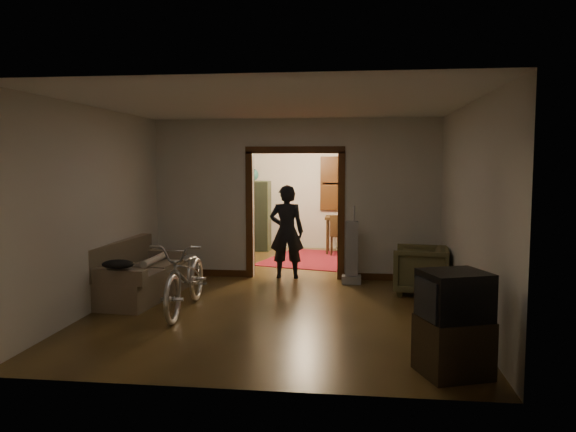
% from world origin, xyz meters
% --- Properties ---
extents(floor, '(5.00, 8.50, 0.01)m').
position_xyz_m(floor, '(0.00, 0.00, 0.00)').
color(floor, '#3D2B13').
rests_on(floor, ground).
extents(ceiling, '(5.00, 8.50, 0.01)m').
position_xyz_m(ceiling, '(0.00, 0.00, 2.80)').
color(ceiling, white).
rests_on(ceiling, floor).
extents(wall_back, '(5.00, 0.02, 2.80)m').
position_xyz_m(wall_back, '(0.00, 4.25, 1.40)').
color(wall_back, beige).
rests_on(wall_back, floor).
extents(wall_left, '(0.02, 8.50, 2.80)m').
position_xyz_m(wall_left, '(-2.50, 0.00, 1.40)').
color(wall_left, beige).
rests_on(wall_left, floor).
extents(wall_right, '(0.02, 8.50, 2.80)m').
position_xyz_m(wall_right, '(2.50, 0.00, 1.40)').
color(wall_right, beige).
rests_on(wall_right, floor).
extents(partition_wall, '(5.00, 0.14, 2.80)m').
position_xyz_m(partition_wall, '(0.00, 0.75, 1.40)').
color(partition_wall, beige).
rests_on(partition_wall, floor).
extents(door_casing, '(1.74, 0.20, 2.32)m').
position_xyz_m(door_casing, '(0.00, 0.75, 1.10)').
color(door_casing, '#3D210E').
rests_on(door_casing, floor).
extents(far_window, '(0.98, 0.06, 1.28)m').
position_xyz_m(far_window, '(0.70, 4.21, 1.55)').
color(far_window, black).
rests_on(far_window, wall_back).
extents(chandelier, '(0.24, 0.24, 0.24)m').
position_xyz_m(chandelier, '(0.00, 2.50, 2.35)').
color(chandelier, '#FFE0A5').
rests_on(chandelier, ceiling).
extents(light_switch, '(0.08, 0.01, 0.12)m').
position_xyz_m(light_switch, '(1.05, 0.68, 1.25)').
color(light_switch, silver).
rests_on(light_switch, partition_wall).
extents(sofa, '(1.01, 1.94, 0.86)m').
position_xyz_m(sofa, '(-2.15, -1.04, 0.43)').
color(sofa, brown).
rests_on(sofa, floor).
extents(rolled_paper, '(0.11, 0.87, 0.11)m').
position_xyz_m(rolled_paper, '(-2.05, -0.74, 0.53)').
color(rolled_paper, beige).
rests_on(rolled_paper, sofa).
extents(jacket, '(0.43, 0.33, 0.13)m').
position_xyz_m(jacket, '(-2.10, -1.95, 0.68)').
color(jacket, black).
rests_on(jacket, sofa).
extents(bicycle, '(0.75, 1.92, 0.99)m').
position_xyz_m(bicycle, '(-1.23, -1.71, 0.50)').
color(bicycle, silver).
rests_on(bicycle, floor).
extents(armchair, '(0.94, 0.92, 0.75)m').
position_xyz_m(armchair, '(2.08, -0.27, 0.38)').
color(armchair, brown).
rests_on(armchair, floor).
extents(tv_stand, '(0.76, 0.73, 0.55)m').
position_xyz_m(tv_stand, '(2.01, -3.64, 0.28)').
color(tv_stand, black).
rests_on(tv_stand, floor).
extents(crt_tv, '(0.73, 0.70, 0.50)m').
position_xyz_m(crt_tv, '(2.01, -3.64, 0.76)').
color(crt_tv, black).
rests_on(crt_tv, tv_stand).
extents(vacuum, '(0.34, 0.28, 1.06)m').
position_xyz_m(vacuum, '(1.00, 0.39, 0.53)').
color(vacuum, gray).
rests_on(vacuum, floor).
extents(person, '(0.62, 0.43, 1.65)m').
position_xyz_m(person, '(-0.15, 0.70, 0.83)').
color(person, black).
rests_on(person, floor).
extents(oriental_rug, '(2.31, 2.70, 0.02)m').
position_xyz_m(oriental_rug, '(0.16, 2.67, 0.01)').
color(oriental_rug, maroon).
rests_on(oriental_rug, floor).
extents(locker, '(0.82, 0.47, 1.62)m').
position_xyz_m(locker, '(-1.33, 3.73, 0.81)').
color(locker, '#2F3922').
rests_on(locker, floor).
extents(globe, '(0.29, 0.29, 0.29)m').
position_xyz_m(globe, '(-1.33, 3.73, 1.94)').
color(globe, '#1E5972').
rests_on(globe, locker).
extents(desk, '(1.22, 0.85, 0.82)m').
position_xyz_m(desk, '(0.93, 3.52, 0.41)').
color(desk, '#322110').
rests_on(desk, floor).
extents(desk_chair, '(0.47, 0.47, 0.90)m').
position_xyz_m(desk_chair, '(0.70, 3.29, 0.45)').
color(desk_chair, '#322110').
rests_on(desk_chair, floor).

